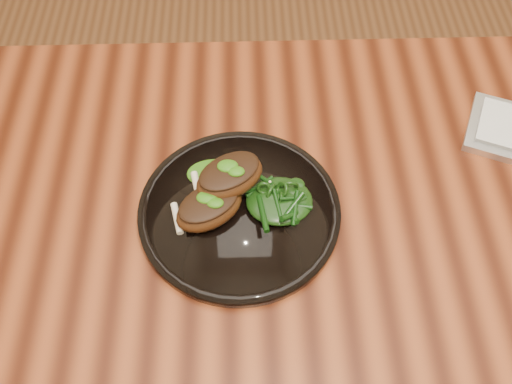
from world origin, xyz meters
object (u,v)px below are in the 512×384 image
plate (239,211)px  lamb_chop_front (209,207)px  desk (364,236)px  greens_heap (279,198)px

plate → lamb_chop_front: bearing=-166.0°
desk → greens_heap: bearing=179.1°
lamb_chop_front → greens_heap: bearing=9.0°
desk → lamb_chop_front: (-0.25, -0.01, 0.12)m
desk → greens_heap: 0.19m
lamb_chop_front → desk: bearing=3.3°
greens_heap → desk: bearing=-0.9°
lamb_chop_front → greens_heap: (0.11, 0.02, -0.01)m
plate → greens_heap: (0.06, 0.01, 0.03)m
desk → plate: 0.23m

